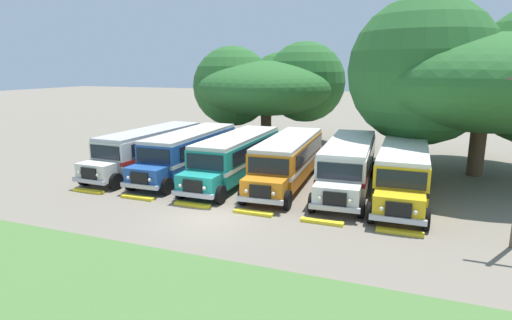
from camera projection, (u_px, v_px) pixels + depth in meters
The scene contains 15 objects.
ground_plane at pixel (211, 218), 20.01m from camera, with size 220.00×220.00×0.00m, color slate.
parked_bus_slot_0 at pixel (150, 148), 29.16m from camera, with size 2.99×10.88×2.82m.
parked_bus_slot_1 at pixel (190, 150), 28.24m from camera, with size 2.84×10.86×2.82m.
parked_bus_slot_2 at pixel (236, 155), 26.67m from camera, with size 2.75×10.85×2.82m.
parked_bus_slot_3 at pixel (288, 158), 25.80m from camera, with size 3.14×10.90×2.82m.
parked_bus_slot_4 at pixel (348, 162), 24.66m from camera, with size 3.13×10.90×2.82m.
parked_bus_slot_5 at pixel (403, 169), 23.12m from camera, with size 2.76×10.85×2.82m.
curb_wheelstop_0 at pixel (88, 191), 24.13m from camera, with size 2.00×0.36×0.15m, color yellow.
curb_wheelstop_1 at pixel (138, 198), 22.93m from camera, with size 2.00×0.36×0.15m, color yellow.
curb_wheelstop_2 at pixel (192, 205), 21.74m from camera, with size 2.00×0.36×0.15m, color yellow.
curb_wheelstop_3 at pixel (253, 213), 20.54m from camera, with size 2.00×0.36×0.15m, color yellow.
curb_wheelstop_4 at pixel (322, 222), 19.34m from camera, with size 2.00×0.36×0.15m, color yellow.
curb_wheelstop_5 at pixel (400, 232), 18.14m from camera, with size 2.00×0.36×0.15m, color yellow.
broad_shade_tree at pixel (269, 86), 39.95m from camera, with size 13.96×13.91×9.46m.
secondary_tree at pixel (482, 77), 27.13m from camera, with size 16.65×15.94×11.55m.
Camera 1 is at (8.83, -16.88, 7.08)m, focal length 29.33 mm.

